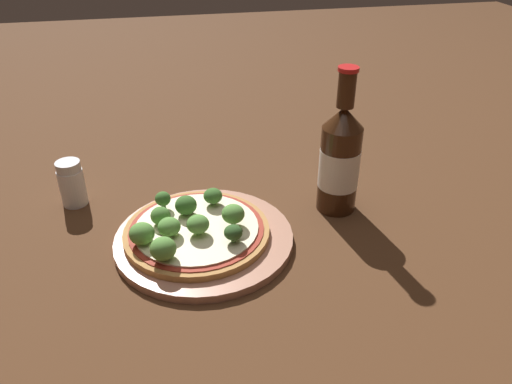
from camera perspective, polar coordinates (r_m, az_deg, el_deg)
ground_plane at (r=0.74m, az=-5.57°, el=-4.69°), size 3.00×3.00×0.00m
plate at (r=0.72m, az=-5.93°, el=-5.31°), size 0.25×0.25×0.01m
pizza at (r=0.71m, az=-6.78°, el=-4.40°), size 0.21×0.21×0.01m
broccoli_floret_0 at (r=0.73m, az=-8.02°, el=-1.51°), size 0.03×0.03×0.03m
broccoli_floret_1 at (r=0.67m, az=-2.62°, el=-4.66°), size 0.03×0.03×0.02m
broccoli_floret_2 at (r=0.72m, az=-10.86°, el=-2.59°), size 0.03×0.03×0.03m
broccoli_floret_3 at (r=0.75m, az=-10.60°, el=-0.80°), size 0.02×0.02×0.03m
broccoli_floret_4 at (r=0.69m, az=-9.89°, el=-3.94°), size 0.03×0.03×0.03m
broccoli_floret_5 at (r=0.75m, az=-4.95°, el=-0.45°), size 0.03×0.03×0.03m
broccoli_floret_6 at (r=0.68m, az=-12.92°, el=-4.66°), size 0.03×0.03×0.03m
broccoli_floret_7 at (r=0.69m, az=-6.65°, el=-3.69°), size 0.03×0.03×0.03m
broccoli_floret_8 at (r=0.65m, az=-10.57°, el=-6.39°), size 0.03×0.03×0.03m
broccoli_floret_9 at (r=0.70m, az=-2.63°, el=-2.53°), size 0.03×0.03×0.03m
beer_bottle at (r=0.76m, az=9.55°, el=3.74°), size 0.06×0.06×0.23m
pepper_shaker at (r=0.84m, az=-20.31°, el=0.92°), size 0.04×0.04×0.07m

